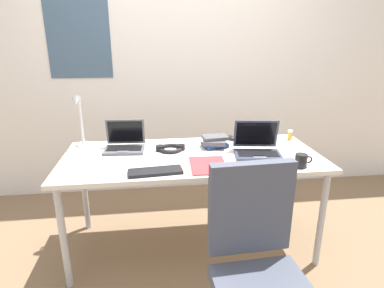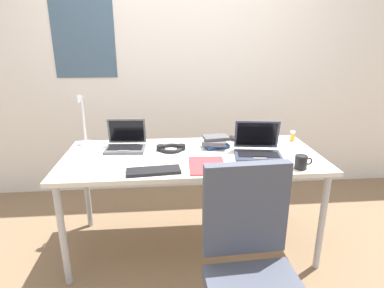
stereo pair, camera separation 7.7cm
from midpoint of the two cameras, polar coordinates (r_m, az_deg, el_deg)
name	(u,v)px [view 2 (the right image)]	position (r m, az deg, el deg)	size (l,w,h in m)	color
ground_plane	(192,244)	(2.62, 0.88, -17.30)	(12.00, 12.00, 0.00)	#7A6047
wall_back	(182,62)	(3.23, -1.14, 14.32)	(6.00, 0.13, 2.60)	silver
desk	(192,162)	(2.29, 0.97, -3.26)	(1.80, 0.80, 0.74)	silver
desk_lamp	(82,121)	(2.53, -18.09, 3.96)	(0.12, 0.18, 0.40)	silver
laptop_by_keyboard	(258,149)	(2.30, 12.55, -0.87)	(0.35, 0.32, 0.23)	#33384C
laptop_near_lamp	(126,143)	(2.42, -10.81, 0.13)	(0.30, 0.25, 0.21)	#515459
external_keyboard	(154,171)	(1.98, -5.74, -4.79)	(0.33, 0.12, 0.02)	black
computer_mouse	(233,138)	(2.62, 8.06, 1.07)	(0.06, 0.10, 0.03)	black
cell_phone	(269,141)	(2.65, 14.28, 0.58)	(0.06, 0.14, 0.01)	black
headphones	(171,148)	(2.36, -2.82, -0.73)	(0.21, 0.18, 0.04)	black
pill_bottle	(293,136)	(2.70, 18.23, 1.37)	(0.04, 0.04, 0.08)	gold
book_stack	(216,142)	(2.42, 5.11, 0.38)	(0.21, 0.19, 0.09)	navy
paper_folder_near_mouse	(207,165)	(2.07, 3.78, -3.83)	(0.23, 0.31, 0.01)	red
coffee_mug	(301,162)	(2.14, 19.82, -3.05)	(0.11, 0.08, 0.09)	black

